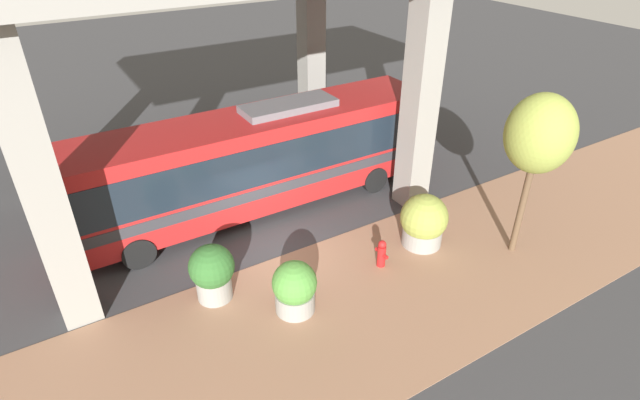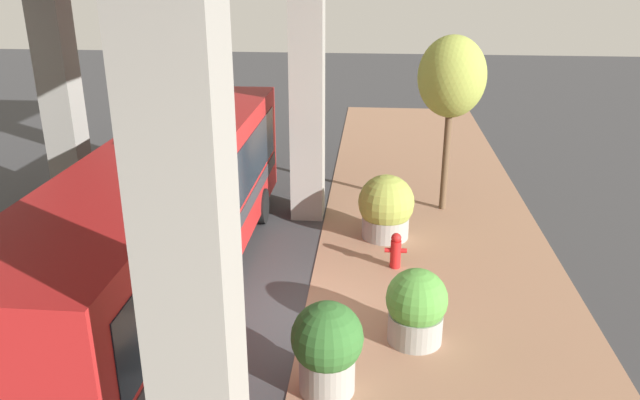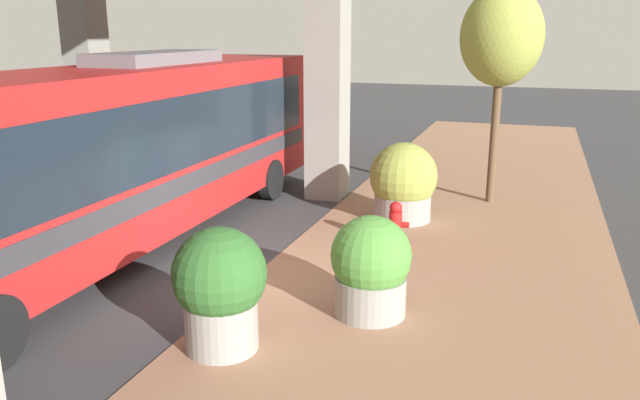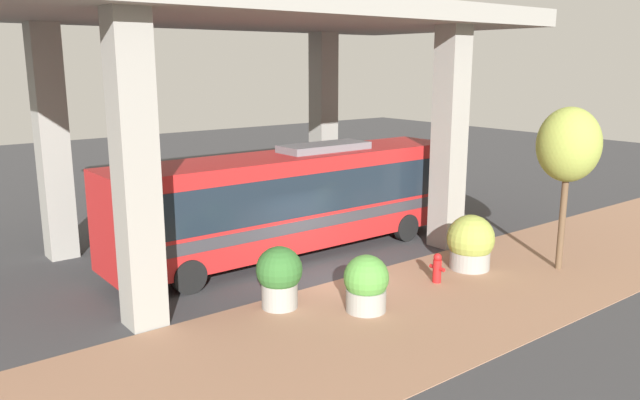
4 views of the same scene
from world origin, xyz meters
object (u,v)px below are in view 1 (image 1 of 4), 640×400
object	(u,v)px
bus	(257,157)
planter_front	(212,272)
planter_back	(424,221)
planter_middle	(295,288)
fire_hydrant	(382,253)
street_tree_near	(540,135)

from	to	relation	value
bus	planter_front	xyz separation A→B (m)	(-3.58, 3.06, -1.11)
planter_back	planter_middle	bearing A→B (deg)	96.29
planter_front	planter_middle	size ratio (longest dim) A/B	1.10
bus	fire_hydrant	distance (m)	5.36
fire_hydrant	planter_back	bearing A→B (deg)	-82.53
planter_front	street_tree_near	xyz separation A→B (m)	(-2.77, -8.72, 3.03)
bus	planter_front	size ratio (longest dim) A/B	7.62
fire_hydrant	planter_front	size ratio (longest dim) A/B	0.54
fire_hydrant	street_tree_near	size ratio (longest dim) A/B	0.18
fire_hydrant	planter_middle	xyz separation A→B (m)	(-0.30, 3.08, 0.29)
planter_middle	planter_front	bearing A→B (deg)	46.21
bus	planter_back	world-z (taller)	bus
bus	planter_back	size ratio (longest dim) A/B	7.34
fire_hydrant	planter_back	size ratio (longest dim) A/B	0.52
bus	street_tree_near	size ratio (longest dim) A/B	2.52
street_tree_near	bus	bearing A→B (deg)	41.71
fire_hydrant	planter_front	distance (m)	4.92
planter_back	street_tree_near	world-z (taller)	street_tree_near
fire_hydrant	planter_middle	distance (m)	3.11
planter_front	planter_back	xyz separation A→B (m)	(-1.04, -6.51, -0.03)
bus	street_tree_near	world-z (taller)	street_tree_near
planter_middle	fire_hydrant	bearing A→B (deg)	-84.40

